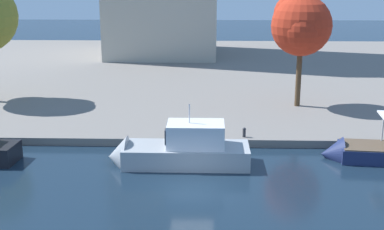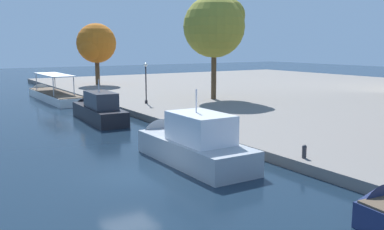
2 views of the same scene
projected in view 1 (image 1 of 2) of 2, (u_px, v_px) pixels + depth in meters
The scene contains 5 objects.
ground_plane at pixel (192, 190), 29.53m from camera, with size 220.00×220.00×0.00m, color #142333.
dock_promenade at pixel (201, 72), 63.22m from camera, with size 120.00×55.00×0.57m, color slate.
motor_yacht_2 at pixel (178, 152), 33.25m from camera, with size 9.02×2.91×4.93m.
mooring_bollard_2 at pixel (244, 132), 37.11m from camera, with size 0.24×0.24×0.71m.
tree_1 at pixel (300, 24), 44.11m from camera, with size 5.16×5.63×9.68m.
Camera 1 is at (0.85, -27.34, 11.93)m, focal length 48.68 mm.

